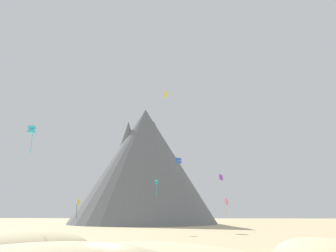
% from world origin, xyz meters
% --- Properties ---
extents(dune_back_low, '(21.61, 21.40, 4.28)m').
position_xyz_m(dune_back_low, '(-14.97, 16.03, 0.00)').
color(dune_back_low, beige).
rests_on(dune_back_low, ground_plane).
extents(bush_scatter_east, '(1.73, 1.73, 0.66)m').
position_xyz_m(bush_scatter_east, '(-7.54, 14.28, 0.33)').
color(bush_scatter_east, '#668C4C').
rests_on(bush_scatter_east, ground_plane).
extents(bush_far_right, '(3.26, 3.26, 1.03)m').
position_xyz_m(bush_far_right, '(-8.02, 17.22, 0.51)').
color(bush_far_right, '#386633').
rests_on(bush_far_right, ground_plane).
extents(rock_massif, '(62.28, 61.47, 48.02)m').
position_xyz_m(rock_massif, '(-9.45, 98.27, 23.05)').
color(rock_massif, slate).
rests_on(rock_massif, ground_plane).
extents(kite_teal_low, '(0.87, 0.93, 4.04)m').
position_xyz_m(kite_teal_low, '(0.30, 43.74, 11.13)').
color(kite_teal_low, teal).
extents(kite_violet_low, '(0.84, 1.11, 1.28)m').
position_xyz_m(kite_violet_low, '(14.10, 33.34, 11.08)').
color(kite_violet_low, purple).
extents(kite_rainbow_low, '(1.18, 1.93, 4.26)m').
position_xyz_m(kite_rainbow_low, '(17.33, 51.50, 6.92)').
color(kite_rainbow_low, '#E5668C').
extents(kite_yellow_high, '(0.58, 0.41, 1.36)m').
position_xyz_m(kite_yellow_high, '(2.78, 38.03, 30.89)').
color(kite_yellow_high, yellow).
extents(kite_blue_mid, '(1.89, 1.85, 4.20)m').
position_xyz_m(kite_blue_mid, '(5.29, 55.71, 18.21)').
color(kite_blue_mid, blue).
extents(kite_cyan_mid, '(1.31, 1.28, 5.11)m').
position_xyz_m(kite_cyan_mid, '(-20.85, 24.11, 18.86)').
color(kite_cyan_mid, '#33BCDB').
extents(kite_gold_low, '(0.92, 0.72, 4.84)m').
position_xyz_m(kite_gold_low, '(-20.87, 52.22, 6.45)').
color(kite_gold_low, gold).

